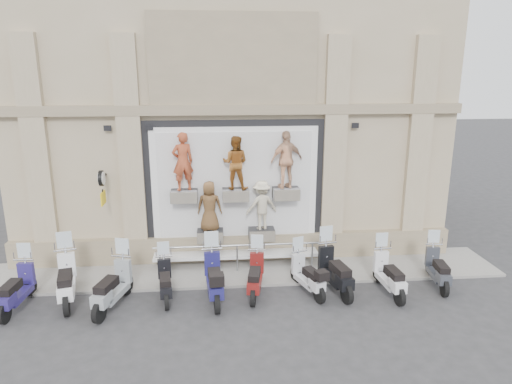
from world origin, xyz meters
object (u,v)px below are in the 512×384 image
scooter_a (15,281)px  scooter_b (65,271)px  scooter_c (112,278)px  scooter_h (335,263)px  clock_sign_bracket (102,183)px  scooter_g (308,269)px  scooter_d (165,274)px  scooter_j (439,262)px  scooter_f (255,269)px  scooter_e (214,270)px  scooter_i (390,267)px  guard_rail (237,259)px

scooter_a → scooter_b: 1.20m
scooter_c → scooter_h: 5.96m
clock_sign_bracket → scooter_g: (5.77, -1.90, -2.08)m
scooter_h → scooter_b: bearing=169.1°
scooter_g → scooter_d: bearing=161.1°
scooter_c → scooter_j: 8.96m
scooter_c → scooter_d: size_ratio=1.18×
scooter_c → scooter_f: 3.75m
scooter_a → scooter_j: 11.41m
scooter_b → scooter_c: (1.29, -0.44, -0.03)m
scooter_d → scooter_e: 1.33m
scooter_g → scooter_h: scooter_h is taller
scooter_c → scooter_i: bearing=16.5°
guard_rail → scooter_g: scooter_g is taller
scooter_a → scooter_e: scooter_e is taller
scooter_a → scooter_i: bearing=3.8°
scooter_d → scooter_j: (7.66, 0.06, 0.03)m
scooter_a → guard_rail: bearing=19.9°
clock_sign_bracket → scooter_b: size_ratio=0.48×
scooter_a → scooter_e: (5.06, 0.06, 0.06)m
guard_rail → scooter_j: 5.81m
scooter_e → scooter_j: size_ratio=1.15×
scooter_g → scooter_f: bearing=159.4°
scooter_e → scooter_j: (6.35, 0.23, -0.11)m
scooter_c → scooter_g: 5.18m
scooter_b → scooter_e: scooter_b is taller
scooter_e → scooter_h: (3.34, 0.18, -0.00)m
clock_sign_bracket → scooter_g: 6.42m
scooter_d → scooter_i: scooter_i is taller
scooter_b → scooter_e: bearing=-17.3°
scooter_b → scooter_e: (3.89, -0.22, -0.02)m
scooter_j → clock_sign_bracket: bearing=178.1°
scooter_a → scooter_d: bearing=7.5°
scooter_f → scooter_h: size_ratio=0.90×
guard_rail → scooter_e: bearing=-113.9°
scooter_b → scooter_d: scooter_b is taller
scooter_d → scooter_f: scooter_f is taller
scooter_b → scooter_j: bearing=-14.0°
scooter_e → scooter_d: bearing=168.2°
scooter_h → scooter_j: (3.00, 0.05, -0.10)m
scooter_f → scooter_i: 3.68m
clock_sign_bracket → scooter_i: (7.99, -2.13, -2.03)m
scooter_a → scooter_g: (7.62, 0.19, -0.06)m
scooter_h → scooter_c: bearing=173.3°
scooter_g → scooter_b: bearing=160.8°
clock_sign_bracket → scooter_d: bearing=-44.6°
scooter_j → scooter_c: bearing=-168.3°
guard_rail → scooter_h: 3.01m
guard_rail → clock_sign_bracket: clock_sign_bracket is taller
scooter_a → scooter_c: (2.45, -0.16, 0.05)m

